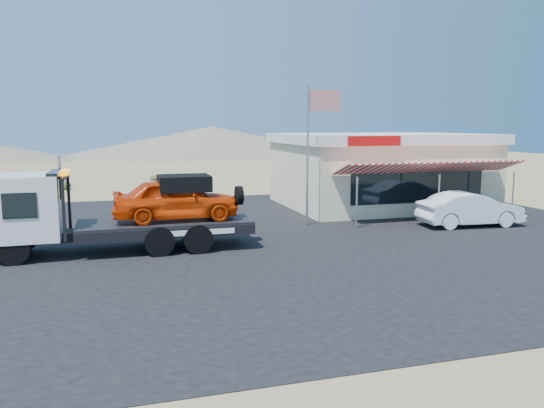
{
  "coord_description": "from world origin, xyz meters",
  "views": [
    {
      "loc": [
        -3.26,
        -17.04,
        4.38
      ],
      "look_at": [
        2.2,
        1.47,
        1.5
      ],
      "focal_mm": 35.0,
      "sensor_mm": 36.0,
      "label": 1
    }
  ],
  "objects_px": {
    "jerky_store": "(379,169)",
    "flagpole": "(313,139)",
    "tow_truck": "(118,208)",
    "white_sedan": "(470,209)"
  },
  "relations": [
    {
      "from": "jerky_store",
      "to": "flagpole",
      "type": "xyz_separation_m",
      "value": [
        -5.57,
        -4.47,
        1.77
      ]
    },
    {
      "from": "tow_truck",
      "to": "flagpole",
      "type": "bearing_deg",
      "value": 18.2
    },
    {
      "from": "white_sedan",
      "to": "flagpole",
      "type": "bearing_deg",
      "value": 76.0
    },
    {
      "from": "white_sedan",
      "to": "flagpole",
      "type": "relative_size",
      "value": 0.75
    },
    {
      "from": "tow_truck",
      "to": "flagpole",
      "type": "relative_size",
      "value": 1.43
    },
    {
      "from": "jerky_store",
      "to": "flagpole",
      "type": "height_order",
      "value": "flagpole"
    },
    {
      "from": "tow_truck",
      "to": "jerky_store",
      "type": "bearing_deg",
      "value": 27.52
    },
    {
      "from": "white_sedan",
      "to": "flagpole",
      "type": "distance_m",
      "value": 7.5
    },
    {
      "from": "tow_truck",
      "to": "jerky_store",
      "type": "xyz_separation_m",
      "value": [
        13.75,
        7.17,
        0.44
      ]
    },
    {
      "from": "flagpole",
      "to": "tow_truck",
      "type": "bearing_deg",
      "value": -161.8
    }
  ]
}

